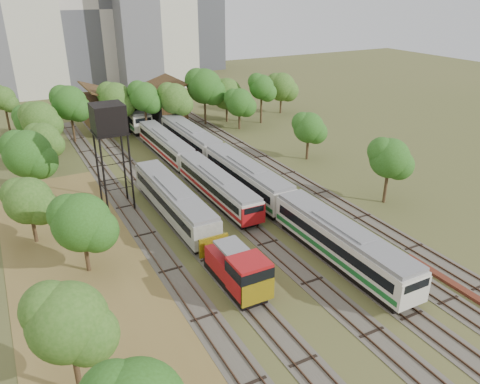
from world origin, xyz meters
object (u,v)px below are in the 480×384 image
railcar_green_set (247,178)px  shunter_locomotive (239,271)px  water_tower (109,121)px  railcar_red_set (189,163)px

railcar_green_set → shunter_locomotive: bearing=-120.7°
railcar_green_set → water_tower: bearing=166.9°
water_tower → railcar_green_set: bearing=-13.1°
shunter_locomotive → water_tower: 22.37m
railcar_red_set → railcar_green_set: bearing=-64.8°
railcar_red_set → water_tower: 14.42m
shunter_locomotive → water_tower: bearing=103.1°
shunter_locomotive → water_tower: (-4.71, 20.30, 8.14)m
railcar_green_set → shunter_locomotive: same height
shunter_locomotive → water_tower: size_ratio=0.69×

